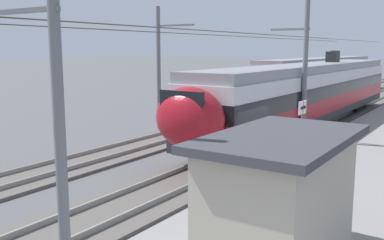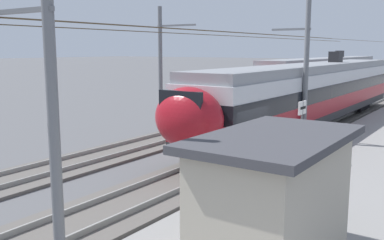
{
  "view_description": "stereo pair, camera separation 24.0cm",
  "coord_description": "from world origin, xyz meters",
  "px_view_note": "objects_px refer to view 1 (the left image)",
  "views": [
    {
      "loc": [
        -14.78,
        -7.31,
        4.71
      ],
      "look_at": [
        0.09,
        2.68,
        1.79
      ],
      "focal_mm": 40.84,
      "sensor_mm": 36.0,
      "label": 1
    },
    {
      "loc": [
        -14.64,
        -7.51,
        4.71
      ],
      "look_at": [
        0.09,
        2.68,
        1.79
      ],
      "focal_mm": 40.84,
      "sensor_mm": 36.0,
      "label": 2
    }
  ],
  "objects_px": {
    "handbag_near_sign": "(294,155)",
    "platform_shelter": "(280,200)",
    "catenary_mast_west": "(53,88)",
    "handbag_beside_passenger": "(265,199)",
    "potted_plant_platform_edge": "(243,190)",
    "catenary_mast_far_side": "(161,64)",
    "passenger_walking": "(256,177)",
    "potted_plant_by_shelter": "(235,204)",
    "catenary_mast_mid": "(303,62)",
    "train_far_track": "(321,74)",
    "train_near_platform": "(309,91)",
    "platform_sign": "(302,118)"
  },
  "relations": [
    {
      "from": "potted_plant_platform_edge",
      "to": "potted_plant_by_shelter",
      "type": "bearing_deg",
      "value": -159.83
    },
    {
      "from": "train_far_track",
      "to": "catenary_mast_far_side",
      "type": "bearing_deg",
      "value": 174.73
    },
    {
      "from": "potted_plant_by_shelter",
      "to": "platform_shelter",
      "type": "distance_m",
      "value": 2.4
    },
    {
      "from": "platform_sign",
      "to": "passenger_walking",
      "type": "bearing_deg",
      "value": -172.22
    },
    {
      "from": "train_near_platform",
      "to": "handbag_beside_passenger",
      "type": "relative_size",
      "value": 65.12
    },
    {
      "from": "train_far_track",
      "to": "catenary_mast_mid",
      "type": "distance_m",
      "value": 24.36
    },
    {
      "from": "platform_sign",
      "to": "handbag_near_sign",
      "type": "relative_size",
      "value": 5.6
    },
    {
      "from": "potted_plant_by_shelter",
      "to": "platform_shelter",
      "type": "bearing_deg",
      "value": -128.31
    },
    {
      "from": "train_near_platform",
      "to": "platform_shelter",
      "type": "bearing_deg",
      "value": -162.64
    },
    {
      "from": "catenary_mast_far_side",
      "to": "platform_sign",
      "type": "xyz_separation_m",
      "value": [
        -4.34,
        -10.11,
        -1.71
      ]
    },
    {
      "from": "handbag_beside_passenger",
      "to": "potted_plant_by_shelter",
      "type": "height_order",
      "value": "potted_plant_by_shelter"
    },
    {
      "from": "potted_plant_by_shelter",
      "to": "catenary_mast_west",
      "type": "bearing_deg",
      "value": 147.63
    },
    {
      "from": "catenary_mast_west",
      "to": "potted_plant_by_shelter",
      "type": "bearing_deg",
      "value": -32.37
    },
    {
      "from": "catenary_mast_far_side",
      "to": "handbag_near_sign",
      "type": "distance_m",
      "value": 10.98
    },
    {
      "from": "train_far_track",
      "to": "platform_shelter",
      "type": "height_order",
      "value": "train_far_track"
    },
    {
      "from": "passenger_walking",
      "to": "handbag_near_sign",
      "type": "distance_m",
      "value": 6.13
    },
    {
      "from": "train_far_track",
      "to": "catenary_mast_west",
      "type": "height_order",
      "value": "catenary_mast_west"
    },
    {
      "from": "catenary_mast_west",
      "to": "platform_sign",
      "type": "xyz_separation_m",
      "value": [
        10.27,
        -1.48,
        -1.81
      ]
    },
    {
      "from": "potted_plant_by_shelter",
      "to": "platform_shelter",
      "type": "relative_size",
      "value": 0.23
    },
    {
      "from": "train_near_platform",
      "to": "handbag_near_sign",
      "type": "bearing_deg",
      "value": -164.19
    },
    {
      "from": "catenary_mast_far_side",
      "to": "potted_plant_platform_edge",
      "type": "height_order",
      "value": "catenary_mast_far_side"
    },
    {
      "from": "train_near_platform",
      "to": "train_far_track",
      "type": "xyz_separation_m",
      "value": [
        17.95,
        5.04,
        0.0
      ]
    },
    {
      "from": "catenary_mast_mid",
      "to": "passenger_walking",
      "type": "xyz_separation_m",
      "value": [
        -9.5,
        -2.23,
        -2.79
      ]
    },
    {
      "from": "catenary_mast_mid",
      "to": "platform_shelter",
      "type": "height_order",
      "value": "catenary_mast_mid"
    },
    {
      "from": "catenary_mast_far_side",
      "to": "potted_plant_by_shelter",
      "type": "relative_size",
      "value": 53.46
    },
    {
      "from": "train_far_track",
      "to": "potted_plant_by_shelter",
      "type": "relative_size",
      "value": 31.16
    },
    {
      "from": "catenary_mast_far_side",
      "to": "passenger_walking",
      "type": "height_order",
      "value": "catenary_mast_far_side"
    },
    {
      "from": "handbag_beside_passenger",
      "to": "platform_sign",
      "type": "bearing_deg",
      "value": 8.9
    },
    {
      "from": "train_near_platform",
      "to": "potted_plant_platform_edge",
      "type": "distance_m",
      "value": 15.0
    },
    {
      "from": "potted_plant_platform_edge",
      "to": "catenary_mast_west",
      "type": "bearing_deg",
      "value": 161.57
    },
    {
      "from": "handbag_beside_passenger",
      "to": "handbag_near_sign",
      "type": "height_order",
      "value": "handbag_near_sign"
    },
    {
      "from": "catenary_mast_mid",
      "to": "passenger_walking",
      "type": "bearing_deg",
      "value": -166.77
    },
    {
      "from": "train_near_platform",
      "to": "potted_plant_by_shelter",
      "type": "bearing_deg",
      "value": -167.02
    },
    {
      "from": "platform_shelter",
      "to": "handbag_near_sign",
      "type": "bearing_deg",
      "value": 18.96
    },
    {
      "from": "passenger_walking",
      "to": "train_near_platform",
      "type": "bearing_deg",
      "value": 13.95
    },
    {
      "from": "catenary_mast_west",
      "to": "handbag_near_sign",
      "type": "xyz_separation_m",
      "value": [
        10.66,
        -1.07,
        -3.41
      ]
    },
    {
      "from": "catenary_mast_far_side",
      "to": "passenger_walking",
      "type": "relative_size",
      "value": 29.43
    },
    {
      "from": "train_far_track",
      "to": "passenger_walking",
      "type": "bearing_deg",
      "value": -165.11
    },
    {
      "from": "train_near_platform",
      "to": "handbag_beside_passenger",
      "type": "distance_m",
      "value": 14.93
    },
    {
      "from": "handbag_near_sign",
      "to": "platform_shelter",
      "type": "bearing_deg",
      "value": -161.04
    },
    {
      "from": "potted_plant_by_shelter",
      "to": "handbag_beside_passenger",
      "type": "bearing_deg",
      "value": -0.64
    },
    {
      "from": "catenary_mast_mid",
      "to": "platform_sign",
      "type": "relative_size",
      "value": 20.79
    },
    {
      "from": "catenary_mast_west",
      "to": "handbag_beside_passenger",
      "type": "xyz_separation_m",
      "value": [
        5.28,
        -2.26,
        -3.41
      ]
    },
    {
      "from": "train_near_platform",
      "to": "handbag_beside_passenger",
      "type": "height_order",
      "value": "train_near_platform"
    },
    {
      "from": "train_far_track",
      "to": "passenger_walking",
      "type": "xyz_separation_m",
      "value": [
        -32.89,
        -8.75,
        -0.91
      ]
    },
    {
      "from": "train_near_platform",
      "to": "catenary_mast_west",
      "type": "height_order",
      "value": "catenary_mast_west"
    },
    {
      "from": "handbag_beside_passenger",
      "to": "catenary_mast_far_side",
      "type": "bearing_deg",
      "value": 49.43
    },
    {
      "from": "handbag_beside_passenger",
      "to": "potted_plant_platform_edge",
      "type": "height_order",
      "value": "potted_plant_platform_edge"
    },
    {
      "from": "platform_shelter",
      "to": "train_near_platform",
      "type": "bearing_deg",
      "value": 17.36
    },
    {
      "from": "catenary_mast_west",
      "to": "catenary_mast_mid",
      "type": "height_order",
      "value": "catenary_mast_mid"
    }
  ]
}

